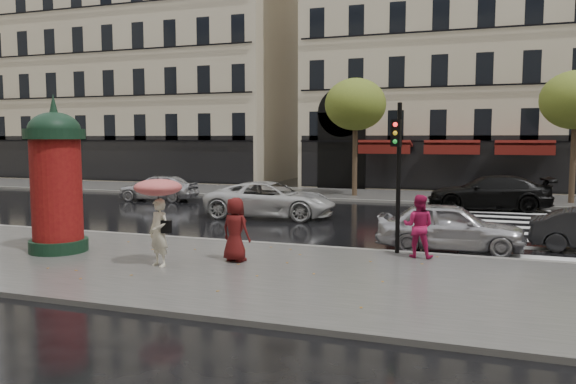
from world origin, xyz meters
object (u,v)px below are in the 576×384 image
at_px(woman_red, 419,226).
at_px(man_burgundy, 235,229).
at_px(woman_umbrella, 159,207).
at_px(morris_column, 56,177).
at_px(car_silver, 450,227).
at_px(car_white, 271,200).
at_px(traffic_light, 398,163).
at_px(car_black, 489,193).
at_px(car_far_silver, 158,187).

relative_size(woman_red, man_burgundy, 1.01).
xyz_separation_m(woman_umbrella, woman_red, (6.03, 3.23, -0.65)).
height_order(woman_red, man_burgundy, woman_red).
distance_m(woman_red, morris_column, 10.18).
bearing_deg(car_silver, car_white, 54.46).
xyz_separation_m(traffic_light, car_black, (2.53, 12.05, -1.86)).
bearing_deg(woman_red, morris_column, 17.98).
relative_size(traffic_light, car_white, 0.77).
height_order(man_burgundy, car_white, man_burgundy).
height_order(woman_red, morris_column, morris_column).
relative_size(man_burgundy, car_far_silver, 0.40).
bearing_deg(car_silver, car_black, -9.18).
distance_m(car_silver, car_far_silver, 17.78).
relative_size(morris_column, car_white, 0.82).
xyz_separation_m(morris_column, car_black, (11.67, 14.91, -1.45)).
xyz_separation_m(man_burgundy, morris_column, (-5.31, -0.46, 1.29)).
bearing_deg(woman_red, car_far_silver, -32.28).
xyz_separation_m(car_black, car_far_silver, (-16.63, -1.78, -0.08)).
height_order(morris_column, car_silver, morris_column).
bearing_deg(car_silver, man_burgundy, 124.00).
bearing_deg(man_burgundy, woman_umbrella, 49.46).
xyz_separation_m(woman_umbrella, car_far_silver, (-8.71, 13.82, -0.91)).
xyz_separation_m(man_burgundy, car_black, (6.35, 14.44, -0.16)).
height_order(woman_red, car_black, woman_red).
height_order(car_black, car_far_silver, car_black).
relative_size(morris_column, car_black, 0.81).
relative_size(woman_red, car_silver, 0.40).
xyz_separation_m(woman_umbrella, car_black, (7.92, 15.60, -0.82)).
xyz_separation_m(woman_umbrella, traffic_light, (5.40, 3.55, 1.04)).
bearing_deg(man_burgundy, woman_red, -141.89).
relative_size(woman_red, car_far_silver, 0.41).
height_order(car_silver, car_black, car_black).
xyz_separation_m(man_burgundy, car_white, (-2.35, 8.71, -0.20)).
xyz_separation_m(car_white, car_black, (8.70, 5.73, 0.04)).
distance_m(woman_umbrella, car_black, 17.51).
relative_size(woman_umbrella, car_silver, 0.53).
height_order(woman_umbrella, traffic_light, traffic_light).
xyz_separation_m(woman_red, car_silver, (0.72, 1.80, -0.25)).
xyz_separation_m(woman_red, man_burgundy, (-4.46, -2.08, -0.01)).
height_order(man_burgundy, car_silver, man_burgundy).
bearing_deg(car_far_silver, car_silver, 54.28).
distance_m(traffic_light, car_silver, 2.78).
height_order(morris_column, traffic_light, morris_column).
bearing_deg(morris_column, car_white, 72.11).
height_order(car_white, car_black, car_black).
bearing_deg(woman_umbrella, car_far_silver, 122.22).
bearing_deg(car_silver, woman_umbrella, 123.88).
relative_size(man_burgundy, traffic_light, 0.40).
bearing_deg(car_far_silver, woman_red, 48.21).
distance_m(morris_column, car_far_silver, 14.12).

